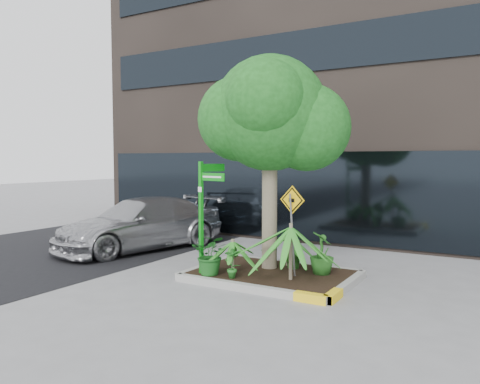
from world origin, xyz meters
The scene contains 15 objects.
ground centered at (0.00, 0.00, 0.00)m, with size 80.00×80.00×0.00m, color gray.
asphalt_road centered at (-6.50, 0.00, 0.01)m, with size 7.00×80.00×0.01m, color black.
building centered at (0.50, 8.50, 7.50)m, with size 18.00×8.00×15.00m, color #2D2621.
planter centered at (0.23, 0.27, 0.10)m, with size 3.35×2.36×0.15m.
tree centered at (-0.02, 0.63, 3.45)m, with size 3.15×2.79×4.72m.
palm_front centered at (0.79, -0.08, 1.18)m, with size 1.24×1.24×1.38m.
palm_left centered at (-0.45, -0.20, 0.81)m, with size 0.79×0.79×0.88m.
palm_back centered at (0.24, 1.00, 0.85)m, with size 0.85×0.85×0.94m.
parked_car centered at (-4.39, 1.41, 0.71)m, with size 1.98×4.88×1.41m, color #ADADB2.
shrub_a centered at (-0.75, -0.53, 0.56)m, with size 0.74×0.74×0.82m, color #18541A.
shrub_b centered at (1.16, 0.66, 0.58)m, with size 0.48×0.48×0.86m, color #23601D.
shrub_c centered at (-0.24, -0.55, 0.46)m, with size 0.32×0.32×0.62m, color #237022.
shrub_d centered at (0.48, 0.76, 0.55)m, with size 0.44×0.44×0.80m, color #205A1A.
street_sign_post centered at (-0.96, -0.47, 1.51)m, with size 0.71×0.82×2.44m.
cattle_sign centered at (0.74, 0.09, 1.38)m, with size 0.55×0.23×1.82m.
Camera 1 is at (4.43, -8.30, 2.48)m, focal length 35.00 mm.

